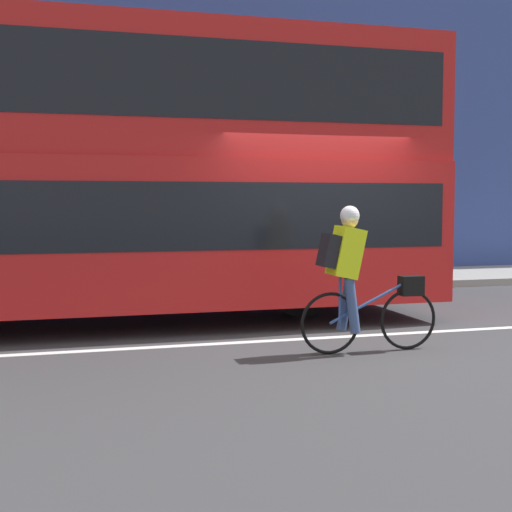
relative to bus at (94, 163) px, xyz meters
The scene contains 6 objects.
ground_plane 3.78m from the bus, 28.38° to the right, with size 80.00×80.00×0.00m, color #38383A.
road_center_line 3.86m from the bus, 31.41° to the right, with size 50.00×0.14×0.01m, color silver.
sidewalk_curb 5.07m from the bus, 53.72° to the left, with size 60.00×2.58×0.14m.
building_facade 6.43m from the bus, 62.12° to the left, with size 60.00×0.30×9.70m.
bus is the anchor object (origin of this frame).
cyclist_on_bike 3.88m from the bus, 43.95° to the right, with size 1.62×0.32×1.62m.
Camera 1 is at (-3.24, -8.21, 1.66)m, focal length 50.00 mm.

